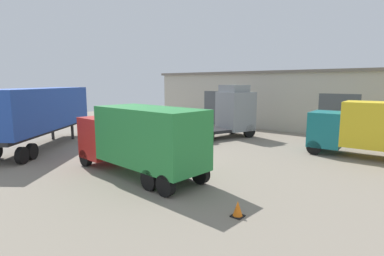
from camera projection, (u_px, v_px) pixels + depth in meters
name	position (u px, v px, depth m)	size (l,w,h in m)	color
ground_plane	(167.00, 158.00, 18.00)	(60.00, 60.00, 0.00)	gray
warehouse_building	(284.00, 99.00, 31.10)	(28.17, 7.74, 5.62)	#B7B2A3
tractor_unit_grey	(231.00, 113.00, 24.87)	(4.43, 6.72, 4.32)	gray
container_trailer_black	(41.00, 110.00, 20.66)	(8.37, 9.78, 4.12)	#2347A3
box_truck_teal	(384.00, 128.00, 17.42)	(7.95, 2.78, 3.38)	#197075
box_truck_red	(139.00, 137.00, 14.49)	(7.72, 2.91, 3.36)	red
gravel_pile	(115.00, 122.00, 28.10)	(3.64, 3.64, 1.64)	#665B4C
oil_drum	(146.00, 143.00, 20.37)	(0.58, 0.58, 0.88)	black
traffic_cone	(238.00, 209.00, 10.10)	(0.40, 0.40, 0.55)	black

